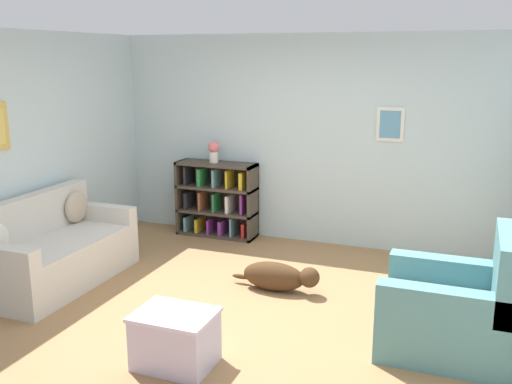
# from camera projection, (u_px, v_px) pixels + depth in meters

# --- Properties ---
(ground_plane) EXTENTS (14.00, 14.00, 0.00)m
(ground_plane) POSITION_uv_depth(u_px,v_px,m) (241.00, 309.00, 5.38)
(ground_plane) COLOR #997047
(wall_back) EXTENTS (5.60, 0.13, 2.60)m
(wall_back) POSITION_uv_depth(u_px,v_px,m) (309.00, 140.00, 7.12)
(wall_back) COLOR silver
(wall_back) RESTS_ON ground_plane
(wall_left) EXTENTS (0.13, 5.00, 2.60)m
(wall_left) POSITION_uv_depth(u_px,v_px,m) (15.00, 157.00, 5.96)
(wall_left) COLOR silver
(wall_left) RESTS_ON ground_plane
(couch) EXTENTS (0.83, 1.72, 0.92)m
(couch) POSITION_uv_depth(u_px,v_px,m) (55.00, 252.00, 5.95)
(couch) COLOR beige
(couch) RESTS_ON ground_plane
(bookshelf) EXTENTS (1.06, 0.35, 0.98)m
(bookshelf) POSITION_uv_depth(u_px,v_px,m) (217.00, 200.00, 7.52)
(bookshelf) COLOR #42382D
(bookshelf) RESTS_ON ground_plane
(recliner_chair) EXTENTS (1.01, 0.89, 1.03)m
(recliner_chair) POSITION_uv_depth(u_px,v_px,m) (455.00, 310.00, 4.56)
(recliner_chair) COLOR slate
(recliner_chair) RESTS_ON ground_plane
(coffee_table) EXTENTS (0.60, 0.46, 0.43)m
(coffee_table) POSITION_uv_depth(u_px,v_px,m) (175.00, 337.00, 4.36)
(coffee_table) COLOR #BCB2D1
(coffee_table) RESTS_ON ground_plane
(dog) EXTENTS (0.95, 0.27, 0.30)m
(dog) POSITION_uv_depth(u_px,v_px,m) (278.00, 276.00, 5.78)
(dog) COLOR #472D19
(dog) RESTS_ON ground_plane
(vase) EXTENTS (0.15, 0.15, 0.28)m
(vase) POSITION_uv_depth(u_px,v_px,m) (214.00, 151.00, 7.36)
(vase) COLOR silver
(vase) RESTS_ON bookshelf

